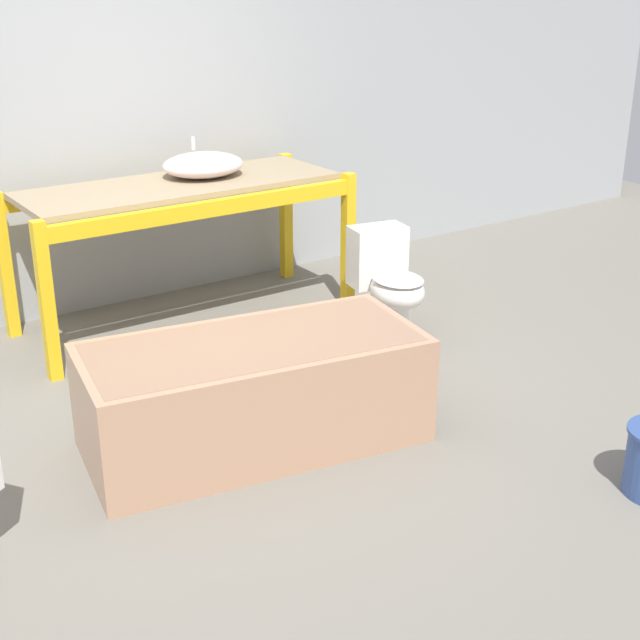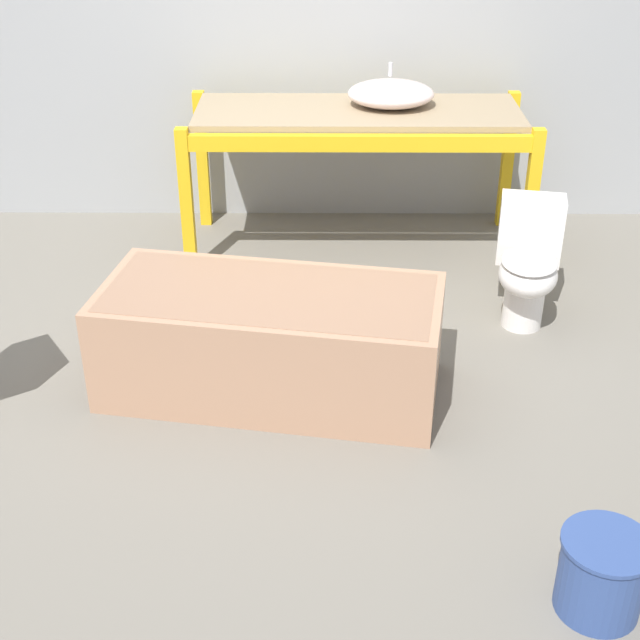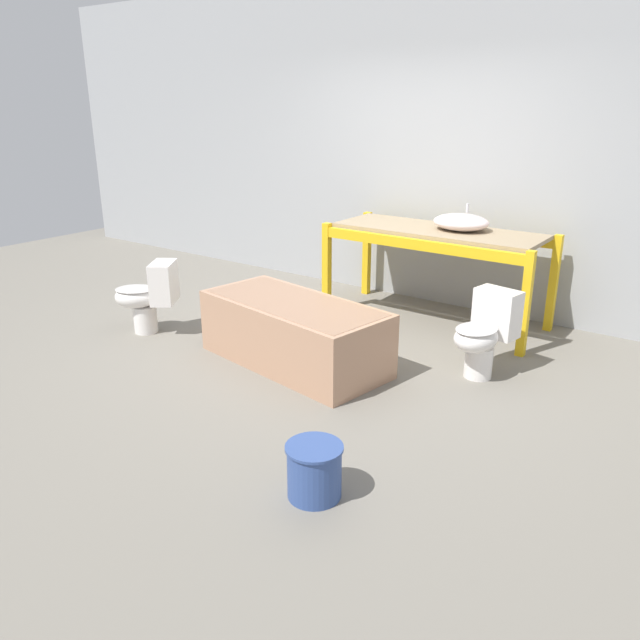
{
  "view_description": "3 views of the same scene",
  "coord_description": "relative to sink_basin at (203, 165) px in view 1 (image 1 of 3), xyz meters",
  "views": [
    {
      "loc": [
        -1.84,
        -3.53,
        2.1
      ],
      "look_at": [
        0.27,
        -0.46,
        0.61
      ],
      "focal_mm": 50.0,
      "sensor_mm": 36.0,
      "label": 1
    },
    {
      "loc": [
        0.25,
        -3.85,
        2.39
      ],
      "look_at": [
        0.23,
        -0.53,
        0.5
      ],
      "focal_mm": 50.0,
      "sensor_mm": 36.0,
      "label": 2
    },
    {
      "loc": [
        2.88,
        -3.94,
        2.01
      ],
      "look_at": [
        0.38,
        -0.47,
        0.49
      ],
      "focal_mm": 35.0,
      "sensor_mm": 36.0,
      "label": 3
    }
  ],
  "objects": [
    {
      "name": "warehouse_wall_rear",
      "position": [
        -0.63,
        0.52,
        0.64
      ],
      "size": [
        10.8,
        0.08,
        3.2
      ],
      "color": "#9EA0A3",
      "rests_on": "ground_plane"
    },
    {
      "name": "ground_plane",
      "position": [
        -0.63,
        -1.35,
        -0.96
      ],
      "size": [
        12.0,
        12.0,
        0.0
      ],
      "primitive_type": "plane",
      "color": "slate"
    },
    {
      "name": "toilet_far",
      "position": [
        0.68,
        -1.0,
        -0.61
      ],
      "size": [
        0.41,
        0.6,
        0.65
      ],
      "rotation": [
        0.0,
        0.0,
        -0.19
      ],
      "color": "white",
      "rests_on": "ground_plane"
    },
    {
      "name": "sink_basin",
      "position": [
        0.0,
        0.0,
        0.0
      ],
      "size": [
        0.51,
        0.43,
        0.23
      ],
      "color": "silver",
      "rests_on": "shelving_rack"
    },
    {
      "name": "bathtub_main",
      "position": [
        -0.63,
        -1.65,
        -0.67
      ],
      "size": [
        1.65,
        0.95,
        0.51
      ],
      "rotation": [
        0.0,
        0.0,
        -0.17
      ],
      "color": "tan",
      "rests_on": "ground_plane"
    },
    {
      "name": "shelving_rack",
      "position": [
        -0.19,
        -0.06,
        -0.2
      ],
      "size": [
        2.04,
        0.82,
        0.89
      ],
      "color": "yellow",
      "rests_on": "ground_plane"
    }
  ]
}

